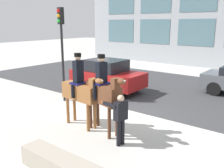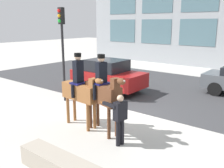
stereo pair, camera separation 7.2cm
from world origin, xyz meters
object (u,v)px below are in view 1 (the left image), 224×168
at_px(pedestrian_bystander, 120,116).
at_px(traffic_light, 62,40).
at_px(mounted_horse_lead, 81,90).
at_px(street_car_near_lane, 107,75).
at_px(mounted_horse_companion, 104,92).

xyz_separation_m(pedestrian_bystander, traffic_light, (-4.67, 1.95, 1.91)).
xyz_separation_m(mounted_horse_lead, pedestrian_bystander, (1.92, -0.33, -0.41)).
bearing_deg(pedestrian_bystander, street_car_near_lane, -38.09).
bearing_deg(pedestrian_bystander, traffic_light, -13.24).
height_order(street_car_near_lane, traffic_light, traffic_light).
distance_m(mounted_horse_companion, pedestrian_bystander, 1.14).
bearing_deg(mounted_horse_lead, street_car_near_lane, 122.33).
height_order(mounted_horse_lead, street_car_near_lane, mounted_horse_lead).
bearing_deg(pedestrian_bystander, mounted_horse_lead, -0.37).
relative_size(mounted_horse_lead, traffic_light, 0.61).
xyz_separation_m(mounted_horse_lead, traffic_light, (-2.75, 1.62, 1.50)).
bearing_deg(mounted_horse_lead, traffic_light, 153.75).
xyz_separation_m(mounted_horse_lead, street_car_near_lane, (-2.26, 4.23, -0.46)).
bearing_deg(traffic_light, street_car_near_lane, 79.42).
relative_size(mounted_horse_companion, traffic_light, 0.62).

